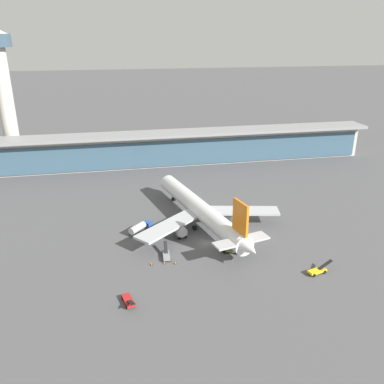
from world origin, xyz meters
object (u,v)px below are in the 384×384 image
(service_truck_under_wing_blue, at_px, (140,227))
(service_truck_by_tail_yellow, at_px, (318,270))
(service_truck_mid_apron_grey, at_px, (166,255))
(safety_cone_charlie, at_px, (164,262))
(safety_cone_alpha, at_px, (151,264))
(safety_cone_bravo, at_px, (175,263))
(service_truck_near_nose_red, at_px, (129,301))
(control_tower, at_px, (3,87))
(service_truck_at_far_stand_grey, at_px, (182,235))
(airliner_on_stand, at_px, (201,210))
(service_truck_on_taxiway_olive, at_px, (232,250))

(service_truck_under_wing_blue, distance_m, service_truck_by_tail_yellow, 51.14)
(service_truck_mid_apron_grey, bearing_deg, service_truck_by_tail_yellow, -22.57)
(service_truck_under_wing_blue, relative_size, service_truck_by_tail_yellow, 1.12)
(safety_cone_charlie, bearing_deg, service_truck_mid_apron_grey, 71.48)
(safety_cone_alpha, height_order, safety_cone_bravo, same)
(service_truck_by_tail_yellow, relative_size, safety_cone_alpha, 9.90)
(service_truck_near_nose_red, height_order, service_truck_mid_apron_grey, same)
(service_truck_near_nose_red, xyz_separation_m, control_tower, (-44.00, 109.00, 33.24))
(service_truck_near_nose_red, xyz_separation_m, service_truck_under_wing_blue, (5.06, 33.31, 0.90))
(service_truck_near_nose_red, bearing_deg, service_truck_by_tail_yellow, 3.60)
(control_tower, bearing_deg, safety_cone_charlie, -60.29)
(service_truck_near_nose_red, distance_m, safety_cone_alpha, 16.06)
(service_truck_under_wing_blue, relative_size, safety_cone_charlie, 11.05)
(service_truck_at_far_stand_grey, bearing_deg, airliner_on_stand, 41.32)
(service_truck_by_tail_yellow, relative_size, service_truck_on_taxiway_olive, 1.02)
(safety_cone_bravo, bearing_deg, safety_cone_charlie, 166.36)
(service_truck_under_wing_blue, xyz_separation_m, service_truck_by_tail_yellow, (41.10, -30.41, -0.90))
(service_truck_near_nose_red, xyz_separation_m, safety_cone_alpha, (6.50, 14.68, -0.49))
(service_truck_under_wing_blue, xyz_separation_m, service_truck_on_taxiway_olive, (23.23, -16.57, -0.90))
(service_truck_on_taxiway_olive, relative_size, service_truck_at_far_stand_grey, 2.13)
(service_truck_mid_apron_grey, xyz_separation_m, service_truck_on_taxiway_olive, (17.55, -0.88, 0.00))
(service_truck_mid_apron_grey, bearing_deg, safety_cone_bravo, -63.04)
(airliner_on_stand, distance_m, service_truck_near_nose_red, 41.80)
(service_truck_by_tail_yellow, height_order, safety_cone_bravo, service_truck_by_tail_yellow)
(control_tower, relative_size, safety_cone_charlie, 88.89)
(service_truck_mid_apron_grey, height_order, control_tower, control_tower)
(service_truck_on_taxiway_olive, relative_size, control_tower, 0.11)
(control_tower, xyz_separation_m, safety_cone_alpha, (50.51, -94.32, -33.73))
(service_truck_under_wing_blue, relative_size, control_tower, 0.12)
(airliner_on_stand, bearing_deg, service_truck_under_wing_blue, -177.76)
(control_tower, bearing_deg, safety_cone_bravo, -59.21)
(service_truck_by_tail_yellow, height_order, service_truck_on_taxiway_olive, same)
(service_truck_near_nose_red, height_order, safety_cone_charlie, service_truck_near_nose_red)
(service_truck_by_tail_yellow, xyz_separation_m, safety_cone_alpha, (-39.67, 11.77, -0.49))
(service_truck_by_tail_yellow, distance_m, service_truck_on_taxiway_olive, 22.61)
(service_truck_by_tail_yellow, bearing_deg, service_truck_near_nose_red, -176.40)
(service_truck_near_nose_red, distance_m, service_truck_by_tail_yellow, 46.26)
(service_truck_near_nose_red, relative_size, safety_cone_bravo, 9.90)
(airliner_on_stand, xyz_separation_m, service_truck_mid_apron_grey, (-13.12, -16.42, -4.31))
(service_truck_by_tail_yellow, bearing_deg, control_tower, 130.36)
(service_truck_mid_apron_grey, relative_size, safety_cone_alpha, 9.82)
(service_truck_by_tail_yellow, bearing_deg, service_truck_at_far_stand_grey, 140.12)
(service_truck_mid_apron_grey, bearing_deg, service_truck_near_nose_red, -121.36)
(service_truck_under_wing_blue, bearing_deg, control_tower, 122.96)
(safety_cone_alpha, distance_m, safety_cone_charlie, 3.28)
(service_truck_by_tail_yellow, bearing_deg, airliner_on_stand, 125.60)
(service_truck_under_wing_blue, distance_m, service_truck_mid_apron_grey, 16.71)
(service_truck_near_nose_red, bearing_deg, airliner_on_stand, 54.97)
(service_truck_mid_apron_grey, height_order, service_truck_by_tail_yellow, same)
(safety_cone_bravo, height_order, safety_cone_charlie, same)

